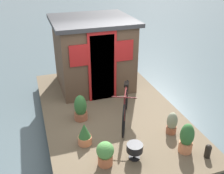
{
  "coord_description": "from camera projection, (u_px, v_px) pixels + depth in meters",
  "views": [
    {
      "loc": [
        -5.17,
        1.64,
        3.74
      ],
      "look_at": [
        -0.2,
        0.0,
        1.08
      ],
      "focal_mm": 41.92,
      "sensor_mm": 36.0,
      "label": 1
    }
  ],
  "objects": [
    {
      "name": "houseboat_cabin",
      "position": [
        93.0,
        53.0,
        7.15
      ],
      "size": [
        1.98,
        2.12,
        1.89
      ],
      "color": "#4C3828",
      "rests_on": "houseboat_deck"
    },
    {
      "name": "potted_plant_geranium",
      "position": [
        187.0,
        138.0,
        4.87
      ],
      "size": [
        0.26,
        0.26,
        0.62
      ],
      "color": "#C6754C",
      "rests_on": "houseboat_deck"
    },
    {
      "name": "potted_plant_mint",
      "position": [
        85.0,
        134.0,
        5.1
      ],
      "size": [
        0.28,
        0.28,
        0.47
      ],
      "color": "#C6754C",
      "rests_on": "houseboat_deck"
    },
    {
      "name": "charcoal_grill",
      "position": [
        135.0,
        149.0,
        4.73
      ],
      "size": [
        0.3,
        0.3,
        0.31
      ],
      "color": "black",
      "rests_on": "houseboat_deck"
    },
    {
      "name": "potted_plant_lavender",
      "position": [
        172.0,
        123.0,
        5.42
      ],
      "size": [
        0.22,
        0.22,
        0.49
      ],
      "color": "#935138",
      "rests_on": "houseboat_deck"
    },
    {
      "name": "bicycle",
      "position": [
        125.0,
        105.0,
        5.76
      ],
      "size": [
        1.66,
        0.81,
        0.86
      ],
      "color": "black",
      "rests_on": "houseboat_deck"
    },
    {
      "name": "potted_plant_sage",
      "position": [
        81.0,
        109.0,
        5.86
      ],
      "size": [
        0.3,
        0.3,
        0.61
      ],
      "color": "#935138",
      "rests_on": "houseboat_deck"
    },
    {
      "name": "ground_plane",
      "position": [
        109.0,
        122.0,
        6.53
      ],
      "size": [
        60.0,
        60.0,
        0.0
      ],
      "primitive_type": "plane",
      "color": "#4C5B60"
    },
    {
      "name": "houseboat_deck",
      "position": [
        109.0,
        116.0,
        6.45
      ],
      "size": [
        5.11,
        3.12,
        0.38
      ],
      "color": "brown",
      "rests_on": "ground_plane"
    },
    {
      "name": "potted_plant_thyme",
      "position": [
        105.0,
        153.0,
        4.59
      ],
      "size": [
        0.32,
        0.32,
        0.47
      ],
      "color": "#B2603D",
      "rests_on": "houseboat_deck"
    },
    {
      "name": "mooring_bollard",
      "position": [
        208.0,
        150.0,
        4.8
      ],
      "size": [
        0.12,
        0.12,
        0.28
      ],
      "color": "black",
      "rests_on": "houseboat_deck"
    }
  ]
}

